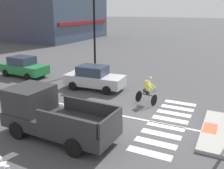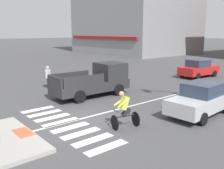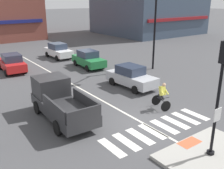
# 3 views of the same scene
# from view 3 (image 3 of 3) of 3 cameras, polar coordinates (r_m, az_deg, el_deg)

# --- Properties ---
(ground_plane) EXTENTS (300.00, 300.00, 0.00)m
(ground_plane) POSITION_cam_3_polar(r_m,az_deg,el_deg) (14.01, 8.60, -8.81)
(ground_plane) COLOR #474749
(traffic_island) EXTENTS (4.33, 2.86, 0.15)m
(traffic_island) POSITION_cam_3_polar(r_m,az_deg,el_deg) (12.06, 20.93, -14.42)
(traffic_island) COLOR #A3A099
(traffic_island) RESTS_ON ground
(tactile_pad_front) EXTENTS (1.10, 0.60, 0.01)m
(tactile_pad_front) POSITION_cam_3_polar(r_m,az_deg,el_deg) (12.52, 16.82, -12.22)
(tactile_pad_front) COLOR #DB5B38
(tactile_pad_front) RESTS_ON traffic_island
(signal_pole) EXTENTS (0.44, 0.38, 4.77)m
(signal_pole) POSITION_cam_3_polar(r_m,az_deg,el_deg) (10.80, 22.74, -1.13)
(signal_pole) COLOR black
(signal_pole) RESTS_ON traffic_island
(crosswalk_stripe_a) EXTENTS (0.44, 1.80, 0.01)m
(crosswalk_stripe_a) POSITION_cam_3_polar(r_m,az_deg,el_deg) (11.93, -0.07, -13.80)
(crosswalk_stripe_a) COLOR silver
(crosswalk_stripe_a) RESTS_ON ground
(crosswalk_stripe_b) EXTENTS (0.44, 1.80, 0.01)m
(crosswalk_stripe_b) POSITION_cam_3_polar(r_m,az_deg,el_deg) (12.38, 3.22, -12.55)
(crosswalk_stripe_b) COLOR silver
(crosswalk_stripe_b) RESTS_ON ground
(crosswalk_stripe_c) EXTENTS (0.44, 1.80, 0.01)m
(crosswalk_stripe_c) POSITION_cam_3_polar(r_m,az_deg,el_deg) (12.86, 6.23, -11.34)
(crosswalk_stripe_c) COLOR silver
(crosswalk_stripe_c) RESTS_ON ground
(crosswalk_stripe_d) EXTENTS (0.44, 1.80, 0.01)m
(crosswalk_stripe_d) POSITION_cam_3_polar(r_m,az_deg,el_deg) (13.38, 9.00, -10.20)
(crosswalk_stripe_d) COLOR silver
(crosswalk_stripe_d) RESTS_ON ground
(crosswalk_stripe_e) EXTENTS (0.44, 1.80, 0.01)m
(crosswalk_stripe_e) POSITION_cam_3_polar(r_m,az_deg,el_deg) (13.94, 11.53, -9.13)
(crosswalk_stripe_e) COLOR silver
(crosswalk_stripe_e) RESTS_ON ground
(crosswalk_stripe_f) EXTENTS (0.44, 1.80, 0.01)m
(crosswalk_stripe_f) POSITION_cam_3_polar(r_m,az_deg,el_deg) (14.52, 13.85, -8.13)
(crosswalk_stripe_f) COLOR silver
(crosswalk_stripe_f) RESTS_ON ground
(crosswalk_stripe_g) EXTENTS (0.44, 1.80, 0.01)m
(crosswalk_stripe_g) POSITION_cam_3_polar(r_m,az_deg,el_deg) (15.13, 15.98, -7.19)
(crosswalk_stripe_g) COLOR silver
(crosswalk_stripe_g) RESTS_ON ground
(crosswalk_stripe_h) EXTENTS (0.44, 1.80, 0.01)m
(crosswalk_stripe_h) POSITION_cam_3_polar(r_m,az_deg,el_deg) (15.76, 17.94, -6.32)
(crosswalk_stripe_h) COLOR silver
(crosswalk_stripe_h) RESTS_ON ground
(lane_centre_line) EXTENTS (0.14, 28.00, 0.01)m
(lane_centre_line) POSITION_cam_3_polar(r_m,az_deg,el_deg) (21.62, -10.55, 1.06)
(lane_centre_line) COLOR silver
(lane_centre_line) RESTS_ON ground
(traffic_light_mast) EXTENTS (4.90, 2.65, 7.43)m
(traffic_light_mast) POSITION_cam_3_polar(r_m,az_deg,el_deg) (22.61, 8.37, 15.17)
(traffic_light_mast) COLOR black
(traffic_light_mast) RESTS_ON ground
(car_silver_eastbound_mid) EXTENTS (2.02, 4.19, 1.64)m
(car_silver_eastbound_mid) POSITION_cam_3_polar(r_m,az_deg,el_deg) (19.37, 4.28, 1.77)
(car_silver_eastbound_mid) COLOR silver
(car_silver_eastbound_mid) RESTS_ON ground
(car_red_westbound_distant) EXTENTS (2.00, 4.18, 1.64)m
(car_red_westbound_distant) POSITION_cam_3_polar(r_m,az_deg,el_deg) (25.16, -21.31, 4.47)
(car_red_westbound_distant) COLOR red
(car_red_westbound_distant) RESTS_ON ground
(car_green_eastbound_far) EXTENTS (2.00, 4.18, 1.64)m
(car_green_eastbound_far) POSITION_cam_3_polar(r_m,az_deg,el_deg) (25.10, -5.26, 5.64)
(car_green_eastbound_far) COLOR #237A3D
(car_green_eastbound_far) RESTS_ON ground
(car_white_eastbound_distant) EXTENTS (1.94, 4.15, 1.64)m
(car_white_eastbound_distant) POSITION_cam_3_polar(r_m,az_deg,el_deg) (29.72, -11.84, 7.36)
(car_white_eastbound_distant) COLOR white
(car_white_eastbound_distant) RESTS_ON ground
(pickup_truck_charcoal_westbound_near) EXTENTS (2.17, 5.15, 2.08)m
(pickup_truck_charcoal_westbound_near) POSITION_cam_3_polar(r_m,az_deg,el_deg) (14.68, -11.66, -3.48)
(pickup_truck_charcoal_westbound_near) COLOR #2D2D30
(pickup_truck_charcoal_westbound_near) RESTS_ON ground
(cyclist) EXTENTS (0.89, 1.21, 1.68)m
(cyclist) POSITION_cam_3_polar(r_m,az_deg,el_deg) (15.74, 11.05, -2.33)
(cyclist) COLOR black
(cyclist) RESTS_ON ground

